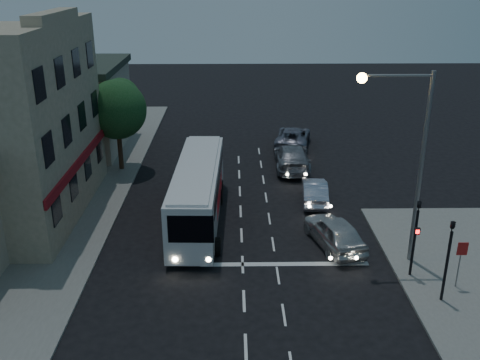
{
  "coord_description": "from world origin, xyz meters",
  "views": [
    {
      "loc": [
        -0.45,
        -20.13,
        13.07
      ],
      "look_at": [
        -0.04,
        7.37,
        2.2
      ],
      "focal_mm": 40.0,
      "sensor_mm": 36.0,
      "label": 1
    }
  ],
  "objects_px": {
    "car_sedan_b": "(292,157)",
    "regulatory_sign": "(461,257)",
    "tour_bus": "(198,191)",
    "street_tree": "(116,107)",
    "car_sedan_a": "(315,191)",
    "car_suv": "(334,232)",
    "car_sedan_c": "(293,137)",
    "traffic_signal_side": "(449,251)",
    "traffic_signal_main": "(416,229)",
    "streetlight": "(409,148)"
  },
  "relations": [
    {
      "from": "tour_bus",
      "to": "street_tree",
      "type": "relative_size",
      "value": 1.76
    },
    {
      "from": "car_sedan_a",
      "to": "car_suv",
      "type": "bearing_deg",
      "value": 96.92
    },
    {
      "from": "traffic_signal_main",
      "to": "streetlight",
      "type": "height_order",
      "value": "streetlight"
    },
    {
      "from": "car_suv",
      "to": "car_sedan_a",
      "type": "bearing_deg",
      "value": -102.73
    },
    {
      "from": "car_sedan_a",
      "to": "streetlight",
      "type": "relative_size",
      "value": 0.45
    },
    {
      "from": "traffic_signal_side",
      "to": "car_sedan_c",
      "type": "bearing_deg",
      "value": 100.5
    },
    {
      "from": "traffic_signal_main",
      "to": "street_tree",
      "type": "distance_m",
      "value": 21.38
    },
    {
      "from": "car_suv",
      "to": "street_tree",
      "type": "xyz_separation_m",
      "value": [
        -12.86,
        11.22,
        3.72
      ]
    },
    {
      "from": "tour_bus",
      "to": "car_sedan_c",
      "type": "xyz_separation_m",
      "value": [
        6.67,
        13.5,
        -1.05
      ]
    },
    {
      "from": "tour_bus",
      "to": "car_sedan_c",
      "type": "height_order",
      "value": "tour_bus"
    },
    {
      "from": "tour_bus",
      "to": "car_sedan_c",
      "type": "relative_size",
      "value": 2.01
    },
    {
      "from": "traffic_signal_main",
      "to": "street_tree",
      "type": "height_order",
      "value": "street_tree"
    },
    {
      "from": "street_tree",
      "to": "car_sedan_c",
      "type": "bearing_deg",
      "value": 22.7
    },
    {
      "from": "car_sedan_c",
      "to": "traffic_signal_main",
      "type": "height_order",
      "value": "traffic_signal_main"
    },
    {
      "from": "regulatory_sign",
      "to": "car_sedan_c",
      "type": "bearing_deg",
      "value": 103.65
    },
    {
      "from": "car_sedan_b",
      "to": "street_tree",
      "type": "height_order",
      "value": "street_tree"
    },
    {
      "from": "traffic_signal_main",
      "to": "traffic_signal_side",
      "type": "xyz_separation_m",
      "value": [
        0.7,
        -1.98,
        0.0
      ]
    },
    {
      "from": "traffic_signal_side",
      "to": "car_suv",
      "type": "bearing_deg",
      "value": 126.09
    },
    {
      "from": "car_sedan_c",
      "to": "tour_bus",
      "type": "bearing_deg",
      "value": 74.82
    },
    {
      "from": "tour_bus",
      "to": "street_tree",
      "type": "bearing_deg",
      "value": 126.97
    },
    {
      "from": "traffic_signal_main",
      "to": "street_tree",
      "type": "bearing_deg",
      "value": 137.97
    },
    {
      "from": "tour_bus",
      "to": "traffic_signal_side",
      "type": "bearing_deg",
      "value": -35.19
    },
    {
      "from": "car_sedan_a",
      "to": "regulatory_sign",
      "type": "relative_size",
      "value": 1.86
    },
    {
      "from": "car_sedan_a",
      "to": "streetlight",
      "type": "bearing_deg",
      "value": 116.93
    },
    {
      "from": "car_sedan_b",
      "to": "streetlight",
      "type": "relative_size",
      "value": 0.64
    },
    {
      "from": "car_sedan_a",
      "to": "traffic_signal_main",
      "type": "xyz_separation_m",
      "value": [
        3.14,
        -8.55,
        1.75
      ]
    },
    {
      "from": "car_suv",
      "to": "streetlight",
      "type": "height_order",
      "value": "streetlight"
    },
    {
      "from": "streetlight",
      "to": "traffic_signal_main",
      "type": "bearing_deg",
      "value": -79.8
    },
    {
      "from": "car_suv",
      "to": "traffic_signal_side",
      "type": "relative_size",
      "value": 1.11
    },
    {
      "from": "car_sedan_c",
      "to": "car_suv",
      "type": "bearing_deg",
      "value": 102.28
    },
    {
      "from": "tour_bus",
      "to": "car_sedan_b",
      "type": "height_order",
      "value": "tour_bus"
    },
    {
      "from": "streetlight",
      "to": "tour_bus",
      "type": "bearing_deg",
      "value": 154.77
    },
    {
      "from": "traffic_signal_main",
      "to": "traffic_signal_side",
      "type": "distance_m",
      "value": 2.1
    },
    {
      "from": "car_sedan_a",
      "to": "street_tree",
      "type": "bearing_deg",
      "value": -19.3
    },
    {
      "from": "tour_bus",
      "to": "traffic_signal_side",
      "type": "xyz_separation_m",
      "value": [
        10.65,
        -7.97,
        0.62
      ]
    },
    {
      "from": "traffic_signal_side",
      "to": "traffic_signal_main",
      "type": "bearing_deg",
      "value": 109.49
    },
    {
      "from": "car_sedan_b",
      "to": "regulatory_sign",
      "type": "xyz_separation_m",
      "value": [
        5.59,
        -15.4,
        0.76
      ]
    },
    {
      "from": "regulatory_sign",
      "to": "street_tree",
      "type": "distance_m",
      "value": 23.4
    },
    {
      "from": "street_tree",
      "to": "tour_bus",
      "type": "bearing_deg",
      "value": -54.65
    },
    {
      "from": "car_sedan_b",
      "to": "car_sedan_c",
      "type": "bearing_deg",
      "value": -94.7
    },
    {
      "from": "tour_bus",
      "to": "car_sedan_a",
      "type": "relative_size",
      "value": 2.67
    },
    {
      "from": "car_sedan_a",
      "to": "streetlight",
      "type": "distance_m",
      "value": 9.21
    },
    {
      "from": "tour_bus",
      "to": "regulatory_sign",
      "type": "bearing_deg",
      "value": -29.4
    },
    {
      "from": "streetlight",
      "to": "street_tree",
      "type": "height_order",
      "value": "streetlight"
    },
    {
      "from": "tour_bus",
      "to": "street_tree",
      "type": "xyz_separation_m",
      "value": [
        -5.86,
        8.26,
        2.7
      ]
    },
    {
      "from": "traffic_signal_side",
      "to": "street_tree",
      "type": "relative_size",
      "value": 0.66
    },
    {
      "from": "regulatory_sign",
      "to": "street_tree",
      "type": "xyz_separation_m",
      "value": [
        -17.51,
        15.26,
        2.9
      ]
    },
    {
      "from": "car_sedan_a",
      "to": "traffic_signal_side",
      "type": "relative_size",
      "value": 1.0
    },
    {
      "from": "tour_bus",
      "to": "streetlight",
      "type": "distance_m",
      "value": 11.41
    },
    {
      "from": "car_sedan_a",
      "to": "car_sedan_b",
      "type": "distance_m",
      "value": 5.88
    }
  ]
}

